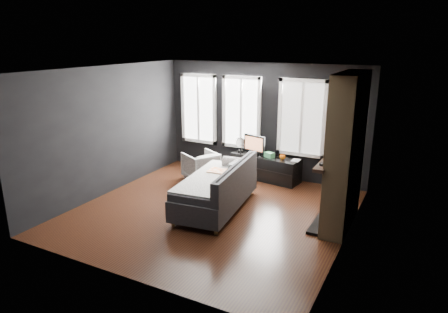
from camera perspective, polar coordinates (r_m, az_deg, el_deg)
The scene contains 18 objects.
floor at distance 7.81m, azimuth -1.68°, elevation -7.87°, with size 5.00×5.00×0.00m, color black.
ceiling at distance 7.13m, azimuth -1.87°, elevation 12.30°, with size 5.00×5.00×0.00m, color white.
wall_back at distance 9.56m, azimuth 5.59°, elevation 5.13°, with size 5.00×0.02×2.70m, color black.
wall_left at distance 8.82m, azimuth -16.13°, elevation 3.59°, with size 0.02×5.00×2.70m, color black.
wall_right at distance 6.55m, azimuth 17.69°, elevation -0.89°, with size 0.02×5.00×2.70m, color black.
windows at distance 9.55m, azimuth 3.12°, elevation 11.42°, with size 4.00×0.16×1.76m, color white, non-canonical shape.
fireplace at distance 7.15m, azimuth 16.99°, elevation 0.60°, with size 0.70×1.62×2.70m, color #93724C, non-canonical shape.
sofa at distance 7.76m, azimuth -1.19°, elevation -4.23°, with size 1.11×2.22×0.95m, color #252528, non-canonical shape.
stripe_pillow at distance 7.93m, azimuth 1.46°, elevation -2.13°, with size 0.09×0.39×0.39m, color gray.
armchair at distance 9.45m, azimuth -3.33°, elevation -1.13°, with size 0.71×0.66×0.73m, color white.
media_console at distance 9.52m, azimuth 5.93°, elevation -1.55°, with size 1.66×0.52×0.57m, color black, non-canonical shape.
monitor at distance 9.48m, azimuth 4.37°, elevation 1.85°, with size 0.58×0.13×0.52m, color black, non-canonical shape.
desk_fan at distance 9.71m, azimuth 2.41°, elevation 1.78°, with size 0.26×0.26×0.37m, color #A7A7A7, non-canonical shape.
mug at distance 9.19m, azimuth 8.35°, elevation -0.02°, with size 0.13×0.10×0.13m, color orange.
book at distance 9.14m, azimuth 9.73°, elevation 0.18°, with size 0.17×0.02×0.24m, color gray.
storage_box at distance 9.31m, azimuth 6.49°, elevation 0.24°, with size 0.22×0.14×0.12m, color #347747.
mantel_vase at distance 7.64m, azimuth 15.78°, elevation 1.39°, with size 0.17×0.17×0.17m, color #C4812B.
mantel_clock at distance 6.71m, azimuth 13.92°, elevation -1.08°, with size 0.12×0.12×0.04m, color black.
Camera 1 is at (3.48, -6.20, 3.22)m, focal length 32.00 mm.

